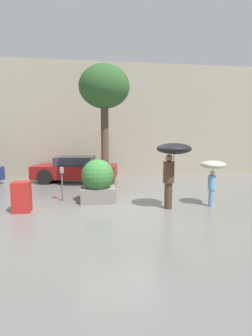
# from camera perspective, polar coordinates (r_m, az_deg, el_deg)

# --- Properties ---
(ground_plane) EXTENTS (40.00, 40.00, 0.00)m
(ground_plane) POSITION_cam_1_polar(r_m,az_deg,el_deg) (8.12, -1.53, -8.90)
(ground_plane) COLOR slate
(building_facade) EXTENTS (18.00, 0.30, 6.00)m
(building_facade) POSITION_cam_1_polar(r_m,az_deg,el_deg) (14.28, -4.73, 10.32)
(building_facade) COLOR #9E937F
(building_facade) RESTS_ON ground
(planter_box) EXTENTS (1.15, 1.09, 1.45)m
(planter_box) POSITION_cam_1_polar(r_m,az_deg,el_deg) (8.83, -6.17, -2.69)
(planter_box) COLOR gray
(planter_box) RESTS_ON ground
(person_adult) EXTENTS (1.03, 1.03, 2.02)m
(person_adult) POSITION_cam_1_polar(r_m,az_deg,el_deg) (7.94, 10.10, 2.38)
(person_adult) COLOR #473323
(person_adult) RESTS_ON ground
(person_child) EXTENTS (0.78, 0.78, 1.45)m
(person_child) POSITION_cam_1_polar(r_m,az_deg,el_deg) (8.68, 18.38, -0.29)
(person_child) COLOR #669ED1
(person_child) RESTS_ON ground
(parked_car_near) EXTENTS (4.15, 2.43, 1.20)m
(parked_car_near) POSITION_cam_1_polar(r_m,az_deg,el_deg) (12.85, -10.94, -0.30)
(parked_car_near) COLOR maroon
(parked_car_near) RESTS_ON ground
(street_tree) EXTENTS (2.00, 2.00, 4.98)m
(street_tree) POSITION_cam_1_polar(r_m,az_deg,el_deg) (10.78, -4.75, 16.69)
(street_tree) COLOR brown
(street_tree) RESTS_ON ground
(parking_meter) EXTENTS (0.14, 0.14, 1.16)m
(parking_meter) POSITION_cam_1_polar(r_m,az_deg,el_deg) (9.18, -13.81, -1.82)
(parking_meter) COLOR #595B60
(parking_meter) RESTS_ON ground
(newspaper_box) EXTENTS (0.50, 0.44, 0.90)m
(newspaper_box) POSITION_cam_1_polar(r_m,az_deg,el_deg) (8.30, -21.78, -5.87)
(newspaper_box) COLOR #B2231E
(newspaper_box) RESTS_ON ground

